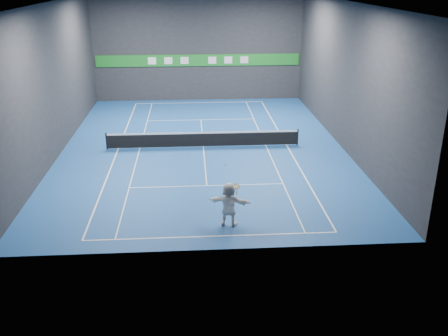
{
  "coord_description": "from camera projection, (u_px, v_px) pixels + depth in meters",
  "views": [
    {
      "loc": [
        -0.74,
        -30.81,
        10.6
      ],
      "look_at": [
        0.83,
        -7.69,
        1.5
      ],
      "focal_mm": 40.0,
      "sensor_mm": 36.0,
      "label": 1
    }
  ],
  "objects": [
    {
      "name": "tennis_racket",
      "position": [
        236.0,
        188.0,
        21.9
      ],
      "size": [
        0.43,
        0.38,
        0.58
      ],
      "color": "red",
      "rests_on": "player"
    },
    {
      "name": "tennis_net",
      "position": [
        203.0,
        139.0,
        32.34
      ],
      "size": [
        12.5,
        0.1,
        1.07
      ],
      "color": "black",
      "rests_on": "ground"
    },
    {
      "name": "service_line_near",
      "position": [
        207.0,
        186.0,
        26.59
      ],
      "size": [
        8.23,
        0.06,
        0.01
      ],
      "primitive_type": "cube",
      "color": "white",
      "rests_on": "ground"
    },
    {
      "name": "baseline_near",
      "position": [
        211.0,
        236.0,
        21.49
      ],
      "size": [
        10.98,
        0.08,
        0.01
      ],
      "primitive_type": "cube",
      "color": "white",
      "rests_on": "ground"
    },
    {
      "name": "wall_back",
      "position": [
        198.0,
        48.0,
        42.96
      ],
      "size": [
        18.0,
        0.1,
        9.0
      ],
      "primitive_type": "cube",
      "color": "#27272A",
      "rests_on": "ground"
    },
    {
      "name": "player",
      "position": [
        229.0,
        204.0,
        22.11
      ],
      "size": [
        1.99,
        1.11,
        2.04
      ],
      "primitive_type": "imported",
      "rotation": [
        0.0,
        0.0,
        2.86
      ],
      "color": "white",
      "rests_on": "ground"
    },
    {
      "name": "ground",
      "position": [
        203.0,
        147.0,
        32.53
      ],
      "size": [
        26.0,
        26.0,
        0.0
      ],
      "primitive_type": "plane",
      "color": "#1A4A90",
      "rests_on": "ground"
    },
    {
      "name": "wall_front",
      "position": [
        212.0,
        146.0,
        18.82
      ],
      "size": [
        18.0,
        0.1,
        9.0
      ],
      "primitive_type": "cube",
      "color": "#27272A",
      "rests_on": "ground"
    },
    {
      "name": "sponsor_banner",
      "position": [
        198.0,
        60.0,
        43.26
      ],
      "size": [
        17.64,
        0.11,
        1.0
      ],
      "color": "#1B7E24",
      "rests_on": "wall_back"
    },
    {
      "name": "sideline_doubles_right",
      "position": [
        286.0,
        145.0,
        32.88
      ],
      "size": [
        0.08,
        23.78,
        0.01
      ],
      "primitive_type": "cube",
      "color": "white",
      "rests_on": "ground"
    },
    {
      "name": "ceiling",
      "position": [
        201.0,
        2.0,
        29.24
      ],
      "size": [
        26.0,
        26.0,
        0.0
      ],
      "primitive_type": "plane",
      "color": "black",
      "rests_on": "ground"
    },
    {
      "name": "baseline_far",
      "position": [
        199.0,
        103.0,
        43.57
      ],
      "size": [
        10.98,
        0.08,
        0.01
      ],
      "primitive_type": "cube",
      "color": "white",
      "rests_on": "ground"
    },
    {
      "name": "sideline_doubles_left",
      "position": [
        118.0,
        149.0,
        32.19
      ],
      "size": [
        0.08,
        23.78,
        0.01
      ],
      "primitive_type": "cube",
      "color": "white",
      "rests_on": "ground"
    },
    {
      "name": "center_service_line",
      "position": [
        203.0,
        147.0,
        32.53
      ],
      "size": [
        0.06,
        12.8,
        0.01
      ],
      "primitive_type": "cube",
      "color": "white",
      "rests_on": "ground"
    },
    {
      "name": "tennis_ball",
      "position": [
        226.0,
        165.0,
        21.53
      ],
      "size": [
        0.06,
        0.06,
        0.06
      ],
      "primitive_type": "sphere",
      "color": "#C9D423",
      "rests_on": "player"
    },
    {
      "name": "sideline_singles_left",
      "position": [
        140.0,
        148.0,
        32.27
      ],
      "size": [
        0.06,
        23.78,
        0.01
      ],
      "primitive_type": "cube",
      "color": "white",
      "rests_on": "ground"
    },
    {
      "name": "wall_left",
      "position": [
        54.0,
        80.0,
        30.32
      ],
      "size": [
        0.1,
        26.0,
        9.0
      ],
      "primitive_type": "cube",
      "color": "#27272A",
      "rests_on": "ground"
    },
    {
      "name": "sideline_singles_right",
      "position": [
        266.0,
        145.0,
        32.79
      ],
      "size": [
        0.06,
        23.78,
        0.01
      ],
      "primitive_type": "cube",
      "color": "white",
      "rests_on": "ground"
    },
    {
      "name": "service_line_far",
      "position": [
        201.0,
        120.0,
        38.47
      ],
      "size": [
        8.23,
        0.06,
        0.01
      ],
      "primitive_type": "cube",
      "color": "white",
      "rests_on": "ground"
    },
    {
      "name": "wall_right",
      "position": [
        345.0,
        76.0,
        31.45
      ],
      "size": [
        0.1,
        26.0,
        9.0
      ],
      "primitive_type": "cube",
      "color": "#27272A",
      "rests_on": "ground"
    }
  ]
}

